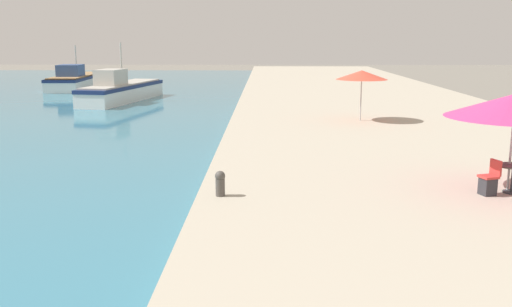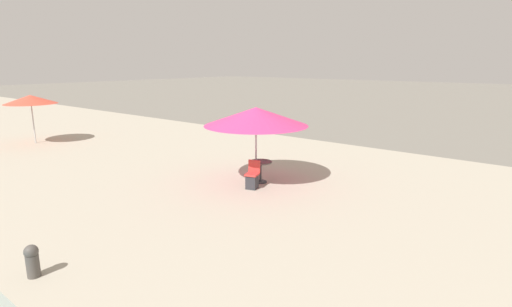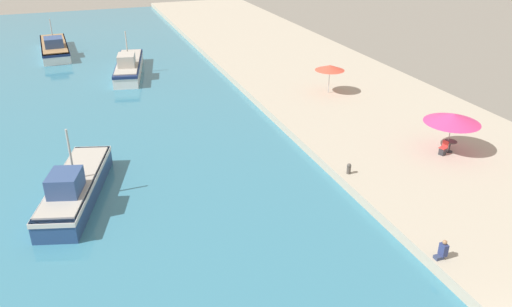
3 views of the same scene
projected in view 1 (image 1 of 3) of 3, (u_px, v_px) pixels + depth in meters
quay_promenade at (364, 106)px, 36.31m from camera, size 16.00×90.00×0.62m
fishing_boat_mid at (121, 90)px, 41.23m from camera, size 4.15×10.50×4.22m
fishing_boat_far at (77, 80)px, 52.24m from camera, size 3.29×11.02×3.88m
cafe_umbrella_white at (362, 75)px, 27.36m from camera, size 2.49×2.49×2.43m
cafe_chair_left at (489, 183)px, 14.60m from camera, size 0.53×0.51×0.91m
mooring_bollard at (220, 183)px, 14.51m from camera, size 0.26×0.26×0.65m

